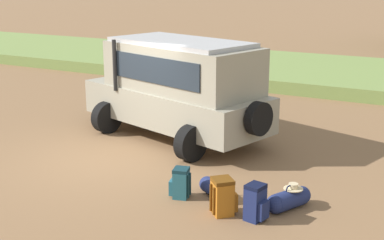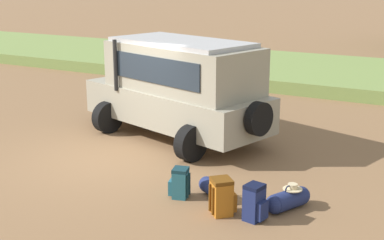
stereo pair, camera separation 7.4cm
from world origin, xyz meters
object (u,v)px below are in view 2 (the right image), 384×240
Objects in this scene: backpack_beside_front_wheel at (180,183)px; duffel_bag_soft_canvas at (215,189)px; duffel_bag_low_black_case at (288,199)px; backpack_cluster_center at (255,203)px; backpack_near_rear_wheel at (222,197)px; safari_vehicle at (179,87)px.

backpack_beside_front_wheel is 0.72× the size of duffel_bag_soft_canvas.
backpack_beside_front_wheel is 1.96m from duffel_bag_low_black_case.
backpack_near_rear_wheel is (-0.58, -0.04, 0.01)m from backpack_cluster_center.
duffel_bag_low_black_case is at bearing 13.76° from backpack_beside_front_wheel.
safari_vehicle is 4.89m from backpack_cluster_center.
duffel_bag_low_black_case is 1.16× the size of duffel_bag_soft_canvas.
backpack_near_rear_wheel is 0.81× the size of duffel_bag_soft_canvas.
duffel_bag_low_black_case is 1.35m from duffel_bag_soft_canvas.
safari_vehicle is at bearing 144.25° from duffel_bag_low_black_case.
backpack_near_rear_wheel reaches higher than backpack_beside_front_wheel.
backpack_near_rear_wheel is (0.97, -0.26, 0.04)m from backpack_beside_front_wheel.
duffel_bag_soft_canvas is (-0.42, 0.59, -0.16)m from backpack_near_rear_wheel.
backpack_near_rear_wheel is 0.74m from duffel_bag_soft_canvas.
backpack_beside_front_wheel is (1.85, -3.16, -1.02)m from safari_vehicle.
duffel_bag_soft_canvas is (2.40, -2.84, -1.14)m from safari_vehicle.
backpack_beside_front_wheel is at bearing -166.24° from duffel_bag_low_black_case.
duffel_bag_low_black_case is (0.92, 0.73, -0.14)m from backpack_near_rear_wheel.
backpack_cluster_center is (3.40, -3.38, -0.99)m from safari_vehicle.
safari_vehicle is 4.55m from backpack_near_rear_wheel.
backpack_cluster_center is 0.69× the size of duffel_bag_low_black_case.
duffel_bag_low_black_case is at bearing 63.13° from backpack_cluster_center.
backpack_beside_front_wheel is 0.90× the size of backpack_cluster_center.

